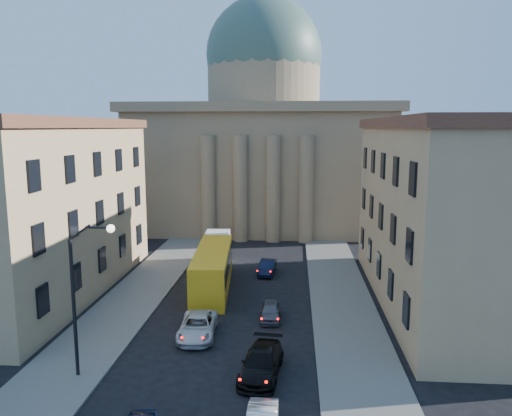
{
  "coord_description": "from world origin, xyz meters",
  "views": [
    {
      "loc": [
        4.57,
        -17.43,
        13.96
      ],
      "look_at": [
        1.99,
        15.92,
        8.52
      ],
      "focal_mm": 35.0,
      "sensor_mm": 36.0,
      "label": 1
    }
  ],
  "objects": [
    {
      "name": "street_lamp",
      "position": [
        -6.97,
        8.0,
        5.29
      ],
      "size": [
        2.62,
        0.44,
        8.83
      ],
      "color": "black",
      "rests_on": "ground"
    },
    {
      "name": "car_right_mid",
      "position": [
        2.84,
        8.98,
        0.75
      ],
      "size": [
        2.63,
        5.37,
        1.5
      ],
      "primitive_type": "imported",
      "rotation": [
        0.0,
        0.0,
        -0.1
      ],
      "color": "black",
      "rests_on": "ground"
    },
    {
      "name": "car_left_mid",
      "position": [
        -1.81,
        13.99,
        0.71
      ],
      "size": [
        2.69,
        5.28,
        1.43
      ],
      "primitive_type": "imported",
      "rotation": [
        0.0,
        0.0,
        0.06
      ],
      "color": "silver",
      "rests_on": "ground"
    },
    {
      "name": "sidewalk_left",
      "position": [
        -8.5,
        18.0,
        0.07
      ],
      "size": [
        5.0,
        60.0,
        0.15
      ],
      "primitive_type": "cube",
      "color": "#63615A",
      "rests_on": "ground"
    },
    {
      "name": "building_left",
      "position": [
        -17.0,
        22.0,
        7.42
      ],
      "size": [
        11.6,
        26.6,
        14.7
      ],
      "color": "tan",
      "rests_on": "ground"
    },
    {
      "name": "building_right",
      "position": [
        17.0,
        22.0,
        7.42
      ],
      "size": [
        11.6,
        26.6,
        14.7
      ],
      "color": "tan",
      "rests_on": "ground"
    },
    {
      "name": "box_truck",
      "position": [
        -3.17,
        30.88,
        1.57
      ],
      "size": [
        2.73,
        6.17,
        3.32
      ],
      "rotation": [
        0.0,
        0.0,
        0.06
      ],
      "color": "white",
      "rests_on": "ground"
    },
    {
      "name": "sidewalk_right",
      "position": [
        8.5,
        18.0,
        0.07
      ],
      "size": [
        5.0,
        60.0,
        0.15
      ],
      "primitive_type": "cube",
      "color": "#63615A",
      "rests_on": "ground"
    },
    {
      "name": "car_right_far",
      "position": [
        2.94,
        17.43,
        0.61
      ],
      "size": [
        1.53,
        3.64,
        1.23
      ],
      "primitive_type": "imported",
      "rotation": [
        0.0,
        0.0,
        0.02
      ],
      "color": "#56555B",
      "rests_on": "ground"
    },
    {
      "name": "church",
      "position": [
        0.0,
        55.47,
        11.88
      ],
      "size": [
        68.02,
        28.76,
        36.6
      ],
      "color": "#7D694C",
      "rests_on": "ground"
    },
    {
      "name": "city_bus",
      "position": [
        -2.43,
        24.09,
        1.86
      ],
      "size": [
        3.77,
        12.47,
        3.46
      ],
      "rotation": [
        0.0,
        0.0,
        0.08
      ],
      "color": "yellow",
      "rests_on": "ground"
    },
    {
      "name": "car_right_distant",
      "position": [
        2.08,
        28.86,
        0.66
      ],
      "size": [
        1.74,
        4.13,
        1.33
      ],
      "primitive_type": "imported",
      "rotation": [
        0.0,
        0.0,
        -0.08
      ],
      "color": "black",
      "rests_on": "ground"
    }
  ]
}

